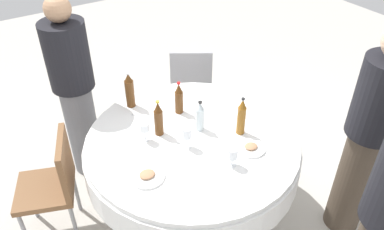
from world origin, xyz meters
The scene contains 18 objects.
ground_plane centered at (0.00, 0.00, 0.00)m, with size 10.00×10.00×0.00m, color #B7B2A8.
dining_table centered at (0.00, 0.00, 0.60)m, with size 1.56×1.56×0.74m.
bottle_brown_east centered at (-0.17, 0.17, 0.87)m, with size 0.06×0.06×0.28m.
bottle_amber_front centered at (0.33, -0.14, 0.88)m, with size 0.06×0.06×0.30m.
bottle_brown_west centered at (0.09, 0.32, 0.86)m, with size 0.06×0.06×0.27m.
bottle_clear_far centered at (0.10, 0.06, 0.85)m, with size 0.06×0.06×0.24m.
bottle_brown_north centered at (-0.19, 0.61, 0.88)m, with size 0.07×0.07×0.30m.
wine_glass_far centered at (-0.08, -0.06, 0.85)m, with size 0.06×0.06×0.16m.
wine_glass_north centered at (-0.29, 0.16, 0.85)m, with size 0.07×0.07×0.15m.
wine_glass_rear centered at (0.07, -0.38, 0.84)m, with size 0.07×0.07×0.14m.
plate_inner centered at (0.28, -0.32, 0.75)m, with size 0.20×0.20×0.04m.
plate_left centered at (-0.45, -0.18, 0.75)m, with size 0.22×0.22×0.04m.
fork_front centered at (0.42, 0.41, 0.74)m, with size 0.18×0.02×0.01m, color silver.
fork_west centered at (-0.18, 0.43, 0.74)m, with size 0.18×0.02×0.01m, color silver.
person_east centered at (0.92, -0.76, 0.88)m, with size 0.34×0.34×1.67m.
person_west centered at (-0.53, 0.93, 0.84)m, with size 0.34×0.34×1.61m.
chair_rear centered at (-0.93, 0.35, 0.52)m, with size 0.52×0.52×0.87m.
chair_outer centered at (0.63, 1.00, 0.52)m, with size 0.55×0.55×0.87m.
Camera 1 is at (-1.15, -1.80, 2.51)m, focal length 36.20 mm.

